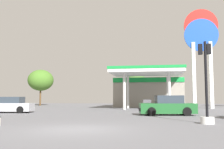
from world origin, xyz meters
The scene contains 8 objects.
ground_plane centered at (0.00, 0.00, 0.00)m, with size 90.00×90.00×0.00m, color slate.
gas_station centered at (2.40, 25.22, 2.32)m, with size 9.29×12.95×4.74m.
station_pole_sign centered at (9.08, 22.04, 7.90)m, with size 4.11×0.56×12.39m.
car_0 centered at (-9.50, 10.55, 0.64)m, with size 4.16×2.24×1.42m.
car_1 centered at (4.28, 9.71, 0.69)m, with size 4.46×2.42×1.52m.
traffic_signal_1 centered at (6.05, 3.39, 1.51)m, with size 0.69×0.70×4.36m.
tree_0 centered at (-15.27, 28.74, 4.15)m, with size 4.16×4.16×5.88m.
tree_1 centered at (0.35, 29.68, 3.91)m, with size 2.92×2.92×5.22m.
Camera 1 is at (3.44, -10.81, 1.40)m, focal length 41.21 mm.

